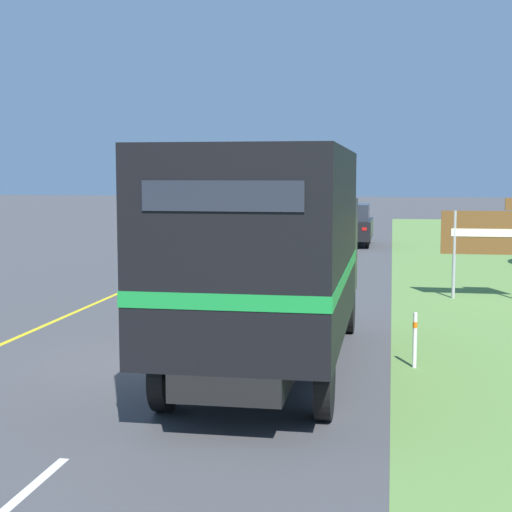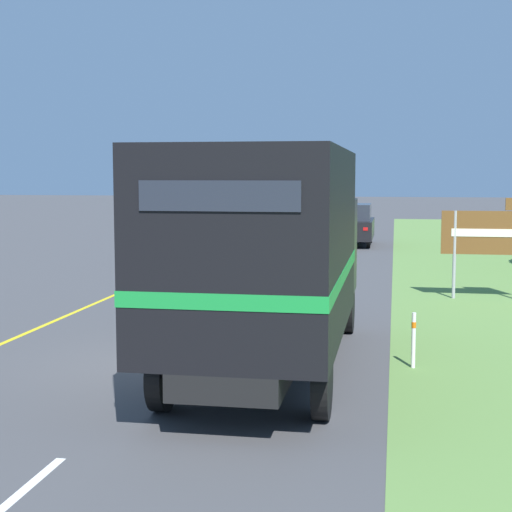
{
  "view_description": "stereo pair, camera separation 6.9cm",
  "coord_description": "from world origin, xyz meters",
  "px_view_note": "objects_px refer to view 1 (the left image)",
  "views": [
    {
      "loc": [
        3.68,
        -12.84,
        3.27
      ],
      "look_at": [
        0.3,
        6.57,
        1.2
      ],
      "focal_mm": 55.0,
      "sensor_mm": 36.0,
      "label": 1
    },
    {
      "loc": [
        3.74,
        -12.83,
        3.27
      ],
      "look_at": [
        0.3,
        6.57,
        1.2
      ],
      "focal_mm": 55.0,
      "sensor_mm": 36.0,
      "label": 2
    }
  ],
  "objects_px": {
    "lead_car_black_ahead": "(352,224)",
    "highway_sign": "(489,235)",
    "lead_car_grey_ahead": "(297,211)",
    "delineator_post": "(415,338)",
    "lead_car_white": "(231,240)",
    "horse_trailer_truck": "(270,251)"
  },
  "relations": [
    {
      "from": "lead_car_white",
      "to": "lead_car_grey_ahead",
      "type": "bearing_deg",
      "value": 90.96
    },
    {
      "from": "highway_sign",
      "to": "lead_car_grey_ahead",
      "type": "bearing_deg",
      "value": 107.17
    },
    {
      "from": "highway_sign",
      "to": "delineator_post",
      "type": "distance_m",
      "value": 8.13
    },
    {
      "from": "lead_car_grey_ahead",
      "to": "delineator_post",
      "type": "relative_size",
      "value": 4.83
    },
    {
      "from": "lead_car_white",
      "to": "lead_car_black_ahead",
      "type": "relative_size",
      "value": 0.93
    },
    {
      "from": "lead_car_white",
      "to": "lead_car_black_ahead",
      "type": "height_order",
      "value": "lead_car_white"
    },
    {
      "from": "lead_car_white",
      "to": "lead_car_black_ahead",
      "type": "distance_m",
      "value": 10.77
    },
    {
      "from": "lead_car_white",
      "to": "horse_trailer_truck",
      "type": "bearing_deg",
      "value": -75.72
    },
    {
      "from": "lead_car_black_ahead",
      "to": "lead_car_grey_ahead",
      "type": "xyz_separation_m",
      "value": [
        -3.93,
        11.56,
        0.07
      ]
    },
    {
      "from": "lead_car_white",
      "to": "highway_sign",
      "type": "distance_m",
      "value": 9.29
    },
    {
      "from": "lead_car_grey_ahead",
      "to": "delineator_post",
      "type": "distance_m",
      "value": 34.94
    },
    {
      "from": "lead_car_grey_ahead",
      "to": "highway_sign",
      "type": "relative_size",
      "value": 1.73
    },
    {
      "from": "lead_car_white",
      "to": "delineator_post",
      "type": "relative_size",
      "value": 4.22
    },
    {
      "from": "lead_car_grey_ahead",
      "to": "lead_car_white",
      "type": "bearing_deg",
      "value": -89.04
    },
    {
      "from": "lead_car_black_ahead",
      "to": "lead_car_grey_ahead",
      "type": "height_order",
      "value": "lead_car_grey_ahead"
    },
    {
      "from": "horse_trailer_truck",
      "to": "lead_car_grey_ahead",
      "type": "relative_size",
      "value": 1.72
    },
    {
      "from": "lead_car_black_ahead",
      "to": "lead_car_grey_ahead",
      "type": "distance_m",
      "value": 12.21
    },
    {
      "from": "lead_car_white",
      "to": "delineator_post",
      "type": "distance_m",
      "value": 13.93
    },
    {
      "from": "horse_trailer_truck",
      "to": "lead_car_black_ahead",
      "type": "xyz_separation_m",
      "value": [
        0.16,
        23.55,
        -1.06
      ]
    },
    {
      "from": "horse_trailer_truck",
      "to": "highway_sign",
      "type": "bearing_deg",
      "value": 62.29
    },
    {
      "from": "lead_car_black_ahead",
      "to": "highway_sign",
      "type": "xyz_separation_m",
      "value": [
        4.3,
        -15.06,
        0.73
      ]
    },
    {
      "from": "horse_trailer_truck",
      "to": "lead_car_grey_ahead",
      "type": "bearing_deg",
      "value": 96.13
    }
  ]
}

